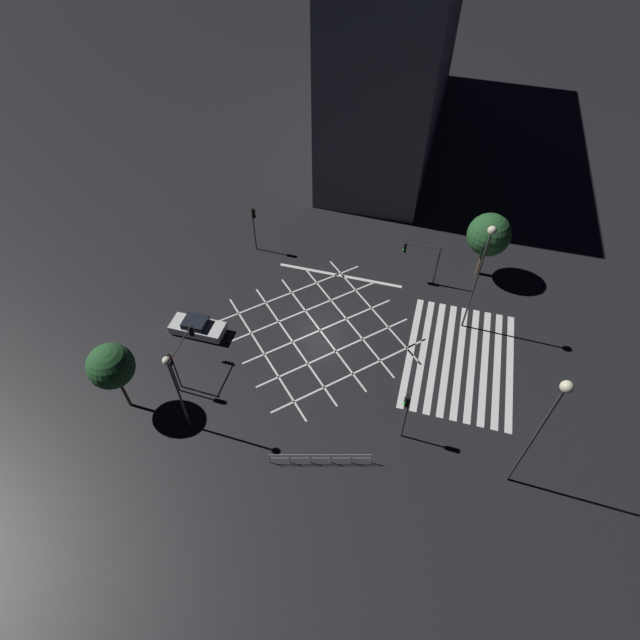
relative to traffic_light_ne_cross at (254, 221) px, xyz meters
The scene contains 15 objects.
ground_plane 11.75m from the traffic_light_ne_cross, 134.41° to the right, with size 200.00×200.00×0.00m, color black.
road_markings 17.56m from the traffic_light_ne_cross, 116.20° to the right, with size 16.18×22.66×0.01m.
office_building 27.55m from the traffic_light_ne_cross, 17.68° to the right, with size 35.79×10.06×20.53m.
traffic_light_ne_cross is the anchor object (origin of this frame).
traffic_light_sw_cross 21.84m from the traffic_light_ne_cross, 134.60° to the right, with size 0.36×0.39×4.55m.
traffic_light_nw_main 13.93m from the traffic_light_ne_cross, behind, with size 3.12×0.36×3.45m.
traffic_light_se_cross 14.37m from the traffic_light_ne_cross, 91.32° to the right, with size 0.36×3.04×3.95m.
traffic_light_nw_cross 15.94m from the traffic_light_ne_cross, behind, with size 0.36×0.39×4.06m.
street_lamp_east 18.57m from the traffic_light_ne_cross, behind, with size 0.49×0.49×7.40m.
street_lamp_west 28.25m from the traffic_light_ne_cross, 126.48° to the right, with size 0.63×0.63×10.28m.
street_lamp_far 19.65m from the traffic_light_ne_cross, 103.57° to the right, with size 0.60×0.60×9.60m.
street_tree_near 19.60m from the traffic_light_ne_cross, 84.18° to the right, with size 3.49×3.49×5.92m.
street_tree_far 18.14m from the traffic_light_ne_cross, behind, with size 2.94×2.94×5.88m.
waiting_car 10.95m from the traffic_light_ne_cross, behind, with size 1.71×4.18×1.37m.
pedestrian_railing 21.71m from the traffic_light_ne_cross, 149.32° to the right, with size 1.73×6.18×1.05m.
Camera 1 is at (-24.49, -6.73, 29.31)m, focal length 28.00 mm.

